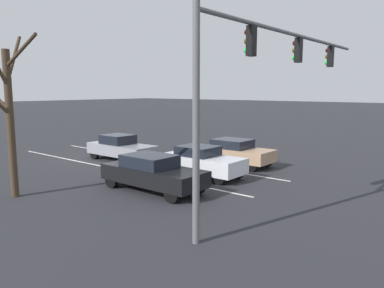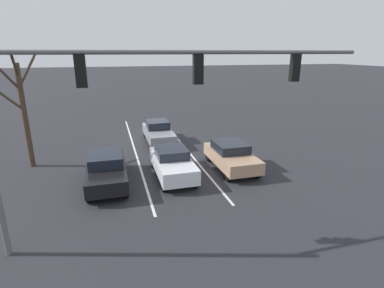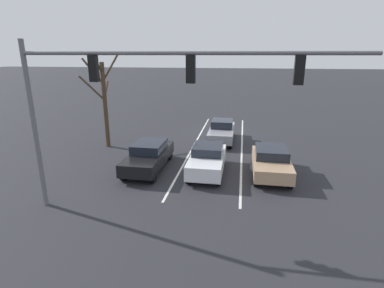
{
  "view_description": "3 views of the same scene",
  "coord_description": "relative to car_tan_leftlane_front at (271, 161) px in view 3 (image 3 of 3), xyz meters",
  "views": [
    {
      "loc": [
        14.53,
        19.24,
        4.28
      ],
      "look_at": [
        -0.71,
        6.84,
        1.42
      ],
      "focal_mm": 35.0,
      "sensor_mm": 36.0,
      "label": 1
    },
    {
      "loc": [
        3.16,
        22.63,
        6.37
      ],
      "look_at": [
        -1.27,
        6.85,
        1.3
      ],
      "focal_mm": 28.0,
      "sensor_mm": 36.0,
      "label": 2
    },
    {
      "loc": [
        -1.57,
        23.57,
        6.33
      ],
      "look_at": [
        1.0,
        8.26,
        1.64
      ],
      "focal_mm": 28.0,
      "sensor_mm": 36.0,
      "label": 3
    }
  ],
  "objects": [
    {
      "name": "car_tan_leftlane_front",
      "position": [
        0.0,
        0.0,
        0.0
      ],
      "size": [
        1.91,
        4.24,
        1.49
      ],
      "color": "tan",
      "rests_on": "ground_plane"
    },
    {
      "name": "lane_stripe_left_divider",
      "position": [
        1.56,
        -4.91,
        -0.77
      ],
      "size": [
        0.12,
        18.0,
        0.01
      ],
      "primitive_type": "cube",
      "color": "silver",
      "rests_on": "ground_plane"
    },
    {
      "name": "lane_stripe_center_divider",
      "position": [
        4.97,
        -4.91,
        -0.77
      ],
      "size": [
        0.12,
        18.0,
        0.01
      ],
      "primitive_type": "cube",
      "color": "silver",
      "rests_on": "ground_plane"
    },
    {
      "name": "traffic_signal_gantry",
      "position": [
        5.81,
        5.08,
        4.38
      ],
      "size": [
        12.58,
        0.37,
        6.88
      ],
      "color": "slate",
      "rests_on": "ground_plane"
    },
    {
      "name": "car_black_rightlane_front",
      "position": [
        6.79,
        0.21,
        0.02
      ],
      "size": [
        1.85,
        4.77,
        1.53
      ],
      "color": "black",
      "rests_on": "ground_plane"
    },
    {
      "name": "bare_tree_near",
      "position": [
        10.99,
        -3.42,
        2.66
      ],
      "size": [
        2.64,
        3.14,
        6.45
      ],
      "color": "#423323",
      "rests_on": "ground_plane"
    },
    {
      "name": "ground_plane",
      "position": [
        3.27,
        -7.91,
        -0.78
      ],
      "size": [
        240.0,
        240.0,
        0.0
      ],
      "primitive_type": "plane",
      "color": "#28282D"
    },
    {
      "name": "car_white_midlane_front",
      "position": [
        3.43,
        0.24,
        -0.0
      ],
      "size": [
        1.8,
        4.25,
        1.52
      ],
      "color": "silver",
      "rests_on": "ground_plane"
    },
    {
      "name": "car_gray_midlane_second",
      "position": [
        3.11,
        -6.2,
        0.01
      ],
      "size": [
        1.77,
        4.6,
        1.56
      ],
      "color": "gray",
      "rests_on": "ground_plane"
    }
  ]
}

